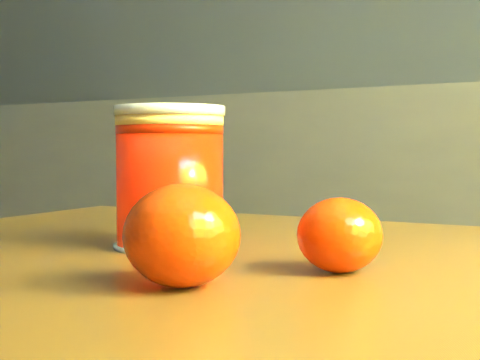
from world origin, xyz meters
The scene contains 4 objects.
kitchen_counter centered at (0.00, 1.45, 0.45)m, with size 3.15×0.60×0.90m, color #515156.
juice_glass centered at (0.70, 0.05, 0.73)m, with size 0.09×0.09×0.11m.
orange_front centered at (0.80, -0.07, 0.71)m, with size 0.07×0.07×0.06m, color red.
orange_back centered at (0.86, 0.03, 0.70)m, with size 0.06×0.06×0.05m, color red.
Camera 1 is at (1.04, -0.37, 0.76)m, focal length 50.00 mm.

